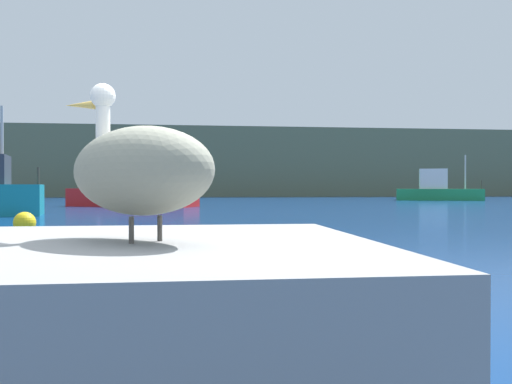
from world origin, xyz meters
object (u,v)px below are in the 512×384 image
(mooring_buoy, at_px, (25,223))
(pelican, at_px, (139,169))
(fishing_boat_red, at_px, (136,193))
(fishing_boat_green, at_px, (437,190))

(mooring_buoy, bearing_deg, pelican, -71.10)
(fishing_boat_red, xyz_separation_m, fishing_boat_green, (23.95, 11.58, 0.08))
(fishing_boat_red, distance_m, mooring_buoy, 18.41)
(fishing_boat_red, height_order, mooring_buoy, fishing_boat_red)
(fishing_boat_red, bearing_deg, pelican, 120.00)
(pelican, xyz_separation_m, fishing_boat_red, (-2.63, 29.00, -0.44))
(pelican, height_order, fishing_boat_red, fishing_boat_red)
(fishing_boat_red, bearing_deg, fishing_boat_green, -129.36)
(pelican, relative_size, fishing_boat_green, 0.18)
(fishing_boat_green, distance_m, mooring_buoy, 38.99)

